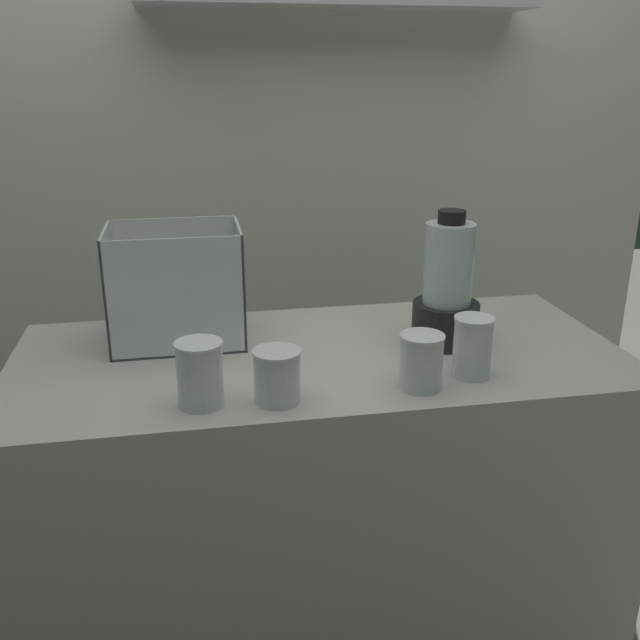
{
  "coord_description": "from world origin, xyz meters",
  "views": [
    {
      "loc": [
        -0.28,
        -1.48,
        1.52
      ],
      "look_at": [
        0.0,
        0.0,
        0.98
      ],
      "focal_mm": 39.54,
      "sensor_mm": 36.0,
      "label": 1
    }
  ],
  "objects_px": {
    "carrot_display_bin": "(173,306)",
    "blender_pitcher": "(447,292)",
    "juice_cup_orange_far_left": "(200,378)",
    "juice_cup_orange_right": "(472,351)",
    "juice_cup_pomegranate_middle": "(421,365)",
    "juice_cup_mango_left": "(277,379)"
  },
  "relations": [
    {
      "from": "juice_cup_mango_left",
      "to": "juice_cup_pomegranate_middle",
      "type": "xyz_separation_m",
      "value": [
        0.3,
        0.01,
        0.0
      ]
    },
    {
      "from": "juice_cup_mango_left",
      "to": "juice_cup_orange_right",
      "type": "bearing_deg",
      "value": 6.08
    },
    {
      "from": "juice_cup_orange_far_left",
      "to": "juice_cup_orange_right",
      "type": "height_order",
      "value": "juice_cup_orange_right"
    },
    {
      "from": "juice_cup_pomegranate_middle",
      "to": "juice_cup_orange_far_left",
      "type": "bearing_deg",
      "value": 179.16
    },
    {
      "from": "juice_cup_orange_far_left",
      "to": "juice_cup_orange_right",
      "type": "xyz_separation_m",
      "value": [
        0.57,
        0.03,
        0.0
      ]
    },
    {
      "from": "blender_pitcher",
      "to": "juice_cup_mango_left",
      "type": "xyz_separation_m",
      "value": [
        -0.43,
        -0.24,
        -0.08
      ]
    },
    {
      "from": "juice_cup_orange_far_left",
      "to": "juice_cup_mango_left",
      "type": "bearing_deg",
      "value": -4.66
    },
    {
      "from": "juice_cup_orange_right",
      "to": "juice_cup_pomegranate_middle",
      "type": "bearing_deg",
      "value": -162.64
    },
    {
      "from": "juice_cup_mango_left",
      "to": "juice_cup_orange_right",
      "type": "relative_size",
      "value": 0.82
    },
    {
      "from": "juice_cup_mango_left",
      "to": "blender_pitcher",
      "type": "bearing_deg",
      "value": 28.91
    },
    {
      "from": "juice_cup_pomegranate_middle",
      "to": "juice_cup_orange_right",
      "type": "relative_size",
      "value": 0.89
    },
    {
      "from": "carrot_display_bin",
      "to": "juice_cup_orange_far_left",
      "type": "distance_m",
      "value": 0.37
    },
    {
      "from": "carrot_display_bin",
      "to": "juice_cup_orange_far_left",
      "type": "relative_size",
      "value": 2.36
    },
    {
      "from": "juice_cup_orange_far_left",
      "to": "juice_cup_pomegranate_middle",
      "type": "bearing_deg",
      "value": -0.84
    },
    {
      "from": "carrot_display_bin",
      "to": "juice_cup_mango_left",
      "type": "distance_m",
      "value": 0.43
    },
    {
      "from": "juice_cup_orange_right",
      "to": "juice_cup_mango_left",
      "type": "bearing_deg",
      "value": -173.92
    },
    {
      "from": "carrot_display_bin",
      "to": "blender_pitcher",
      "type": "height_order",
      "value": "blender_pitcher"
    },
    {
      "from": "carrot_display_bin",
      "to": "juice_cup_pomegranate_middle",
      "type": "xyz_separation_m",
      "value": [
        0.5,
        -0.37,
        -0.04
      ]
    },
    {
      "from": "juice_cup_pomegranate_middle",
      "to": "juice_cup_orange_right",
      "type": "bearing_deg",
      "value": 17.36
    },
    {
      "from": "juice_cup_orange_far_left",
      "to": "juice_cup_mango_left",
      "type": "height_order",
      "value": "juice_cup_orange_far_left"
    },
    {
      "from": "juice_cup_orange_right",
      "to": "blender_pitcher",
      "type": "bearing_deg",
      "value": 86.56
    },
    {
      "from": "carrot_display_bin",
      "to": "juice_cup_pomegranate_middle",
      "type": "distance_m",
      "value": 0.62
    }
  ]
}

